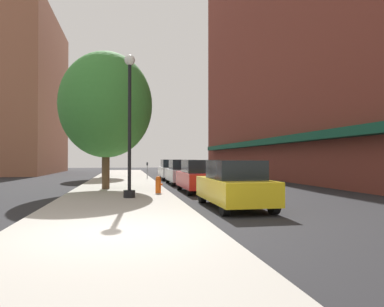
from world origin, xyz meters
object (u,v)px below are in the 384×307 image
object	(u,v)px
tree_near	(104,124)
car_white	(171,170)
tree_mid	(106,105)
car_yellow	(234,185)
fire_hydrant	(158,184)
lamppost	(130,123)
parking_meter_near	(147,168)
car_red	(199,177)
car_silver	(182,172)

from	to	relation	value
tree_near	car_white	world-z (taller)	tree_near
tree_mid	car_yellow	bearing A→B (deg)	-57.96
tree_near	car_yellow	xyz separation A→B (m)	(5.62, -20.68, -4.06)
fire_hydrant	car_yellow	xyz separation A→B (m)	(2.21, -4.76, 0.29)
lamppost	tree_near	distance (m)	17.90
parking_meter_near	car_red	world-z (taller)	car_red
parking_meter_near	car_white	world-z (taller)	car_white
car_yellow	tree_near	bearing A→B (deg)	104.24
car_silver	tree_mid	bearing A→B (deg)	-141.48
parking_meter_near	car_yellow	bearing A→B (deg)	-83.80
fire_hydrant	tree_mid	xyz separation A→B (m)	(-2.55, 2.84, 4.08)
tree_near	car_red	world-z (taller)	tree_near
car_red	car_white	bearing A→B (deg)	90.56
lamppost	car_white	bearing A→B (deg)	76.23
car_white	car_silver	bearing A→B (deg)	-91.65
lamppost	fire_hydrant	distance (m)	3.49
car_silver	car_red	bearing A→B (deg)	-91.77
parking_meter_near	tree_near	distance (m)	6.03
fire_hydrant	car_red	world-z (taller)	car_red
fire_hydrant	parking_meter_near	size ratio (longest dim) A/B	0.60
lamppost	tree_mid	bearing A→B (deg)	104.55
car_yellow	car_white	bearing A→B (deg)	89.04
lamppost	parking_meter_near	size ratio (longest dim) A/B	4.50
car_red	car_white	size ratio (longest dim) A/B	1.00
car_yellow	car_silver	distance (m)	11.63
lamppost	tree_mid	distance (m)	4.97
parking_meter_near	car_yellow	size ratio (longest dim) A/B	0.30
car_white	tree_mid	bearing A→B (deg)	-117.32
car_white	car_yellow	bearing A→B (deg)	-91.65
tree_near	car_red	distance (m)	16.27
parking_meter_near	car_silver	distance (m)	6.61
tree_near	car_yellow	size ratio (longest dim) A/B	1.69
lamppost	car_yellow	size ratio (longest dim) A/B	1.37
lamppost	fire_hydrant	xyz separation A→B (m)	(1.35, 1.78, -2.68)
parking_meter_near	car_yellow	world-z (taller)	car_yellow
lamppost	car_red	world-z (taller)	lamppost
tree_mid	car_silver	world-z (taller)	tree_mid
fire_hydrant	tree_near	size ratio (longest dim) A/B	0.11
parking_meter_near	lamppost	bearing A→B (deg)	-96.13
lamppost	car_white	xyz separation A→B (m)	(3.56, 14.51, -2.39)
tree_near	car_yellow	bearing A→B (deg)	-74.80
lamppost	tree_near	size ratio (longest dim) A/B	0.81
car_yellow	car_white	world-z (taller)	same
fire_hydrant	car_white	xyz separation A→B (m)	(2.21, 12.73, 0.29)
tree_mid	parking_meter_near	bearing A→B (deg)	74.83
car_yellow	tree_mid	bearing A→B (deg)	121.08
tree_mid	fire_hydrant	bearing A→B (deg)	-48.07
car_silver	car_white	bearing A→B (deg)	88.23
lamppost	car_red	distance (m)	5.22
lamppost	fire_hydrant	size ratio (longest dim) A/B	7.47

